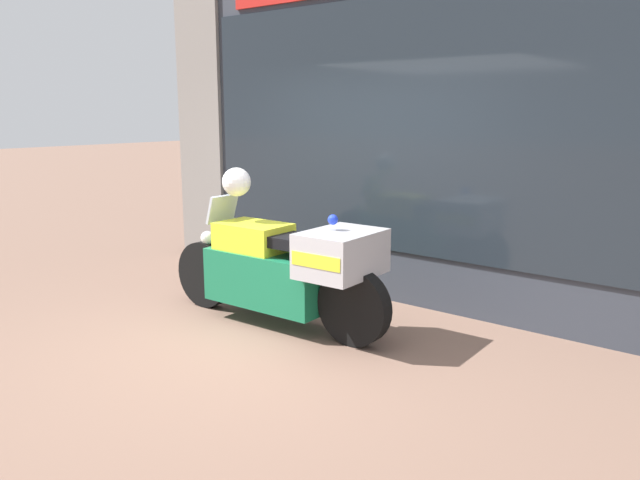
# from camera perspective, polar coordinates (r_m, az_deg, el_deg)

# --- Properties ---
(ground_plane) EXTENTS (60.00, 60.00, 0.00)m
(ground_plane) POSITION_cam_1_polar(r_m,az_deg,el_deg) (5.46, -5.86, -9.50)
(ground_plane) COLOR #7A5B4C
(shop_building) EXTENTS (6.21, 0.55, 3.52)m
(shop_building) POSITION_cam_1_polar(r_m,az_deg,el_deg) (6.87, 3.51, 10.01)
(shop_building) COLOR #333842
(shop_building) RESTS_ON ground
(window_display) EXTENTS (4.98, 0.30, 2.01)m
(window_display) POSITION_cam_1_polar(r_m,az_deg,el_deg) (6.69, 8.33, -1.31)
(window_display) COLOR slate
(window_display) RESTS_ON ground
(paramedic_motorcycle) EXTENTS (2.50, 0.75, 1.18)m
(paramedic_motorcycle) POSITION_cam_1_polar(r_m,az_deg,el_deg) (5.71, -3.17, -2.53)
(paramedic_motorcycle) COLOR black
(paramedic_motorcycle) RESTS_ON ground
(white_helmet) EXTENTS (0.27, 0.27, 0.27)m
(white_helmet) POSITION_cam_1_polar(r_m,az_deg,el_deg) (5.97, -7.64, 5.28)
(white_helmet) COLOR white
(white_helmet) RESTS_ON paramedic_motorcycle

